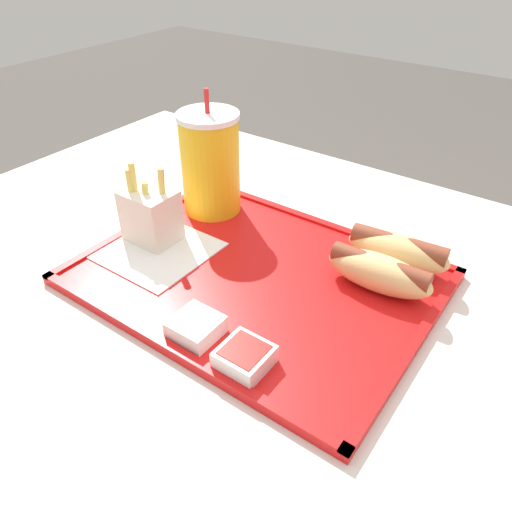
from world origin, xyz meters
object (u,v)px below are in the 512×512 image
at_px(soda_cup, 210,163).
at_px(hot_dog_far, 398,250).
at_px(hot_dog_near, 379,272).
at_px(sauce_cup_mayo, 196,326).
at_px(fries_carton, 151,215).
at_px(sauce_cup_ketchup, 245,357).

xyz_separation_m(soda_cup, hot_dog_far, (0.30, 0.02, -0.05)).
xyz_separation_m(hot_dog_near, sauce_cup_mayo, (-0.13, -0.20, -0.01)).
relative_size(hot_dog_far, hot_dog_near, 1.02).
height_order(hot_dog_far, fries_carton, fries_carton).
bearing_deg(hot_dog_far, fries_carton, -155.17).
bearing_deg(sauce_cup_mayo, sauce_cup_ketchup, -3.71).
bearing_deg(sauce_cup_ketchup, hot_dog_near, 73.86).
bearing_deg(hot_dog_far, soda_cup, -175.42).
xyz_separation_m(hot_dog_far, sauce_cup_mayo, (-0.13, -0.26, -0.01)).
distance_m(soda_cup, fries_carton, 0.13).
bearing_deg(soda_cup, sauce_cup_ketchup, -44.39).
bearing_deg(hot_dog_near, soda_cup, 173.46).
distance_m(soda_cup, hot_dog_near, 0.31).
bearing_deg(fries_carton, sauce_cup_mayo, -31.61).
height_order(soda_cup, hot_dog_near, soda_cup).
height_order(fries_carton, sauce_cup_ketchup, fries_carton).
bearing_deg(hot_dog_far, sauce_cup_mayo, -117.01).
height_order(hot_dog_far, sauce_cup_ketchup, hot_dog_far).
bearing_deg(hot_dog_far, hot_dog_near, -90.00).
relative_size(soda_cup, fries_carton, 1.60).
bearing_deg(hot_dog_near, fries_carton, -164.61).
bearing_deg(soda_cup, hot_dog_far, 4.58).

